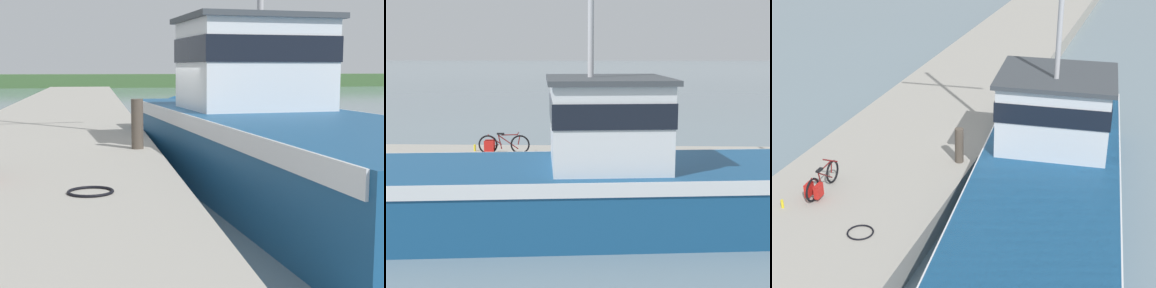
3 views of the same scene
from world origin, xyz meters
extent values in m
plane|color=gray|center=(0.00, 0.00, 0.00)|extent=(320.00, 320.00, 0.00)
cube|color=#A39E93|center=(-3.84, 0.00, 0.38)|extent=(5.15, 80.00, 0.77)
cube|color=#426638|center=(30.00, 61.10, 0.80)|extent=(180.00, 5.00, 1.61)
cube|color=navy|center=(1.14, -1.88, 0.78)|extent=(5.02, 13.04, 1.57)
cone|color=navy|center=(0.36, 5.59, 0.78)|extent=(1.72, 2.43, 1.49)
cube|color=silver|center=(1.14, -1.88, 1.41)|extent=(5.07, 12.79, 0.31)
cube|color=silver|center=(0.98, -0.29, 2.54)|extent=(3.23, 2.90, 1.96)
cube|color=black|center=(0.98, -0.29, 2.89)|extent=(3.29, 2.96, 0.55)
cube|color=#3D4247|center=(0.98, -0.29, 3.58)|extent=(3.49, 3.13, 0.12)
cylinder|color=#51473D|center=(-1.70, -0.80, 1.30)|extent=(0.26, 0.26, 1.07)
torus|color=black|center=(-2.67, -5.18, 0.79)|extent=(0.65, 0.65, 0.04)
camera|label=1|loc=(-2.59, -13.33, 2.51)|focal=55.00mm
camera|label=2|loc=(14.71, -0.44, 4.37)|focal=55.00mm
camera|label=3|loc=(3.55, -15.60, 8.66)|focal=55.00mm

